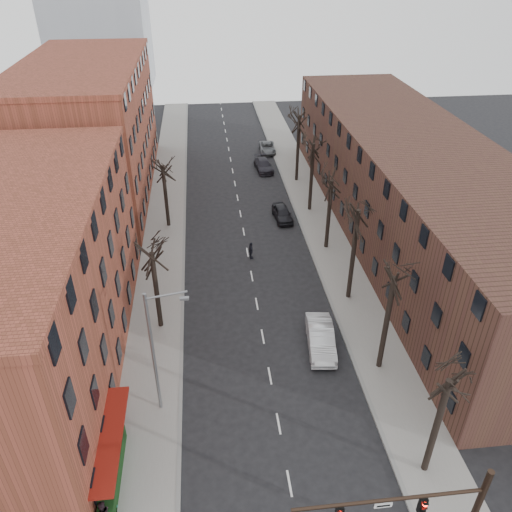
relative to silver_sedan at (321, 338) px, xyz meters
name	(u,v)px	position (x,y,z in m)	size (l,w,h in m)	color
sidewalk_left	(165,221)	(-12.00, 20.58, -0.77)	(4.00, 90.00, 0.15)	gray
sidewalk_right	(315,214)	(4.00, 20.58, -0.77)	(4.00, 90.00, 0.15)	gray
building_left_near	(16,294)	(-20.00, 0.58, 5.15)	(12.00, 26.00, 12.00)	brown
building_left_far	(90,132)	(-20.00, 29.58, 6.15)	(12.00, 28.00, 14.00)	brown
building_right	(411,187)	(12.00, 15.58, 4.15)	(12.00, 50.00, 10.00)	#462B20
awning_left	(118,468)	(-13.40, -8.42, -0.85)	(1.20, 7.00, 0.15)	maroon
hedge	(112,477)	(-13.50, -9.42, -0.20)	(0.80, 6.00, 1.00)	#133713
tree_right_a	(424,470)	(3.60, -10.42, -0.85)	(5.20, 5.20, 10.00)	black
tree_right_b	(378,367)	(3.60, -2.42, -0.85)	(5.20, 5.20, 10.80)	black
tree_right_c	(348,298)	(3.60, 5.58, -0.85)	(5.20, 5.20, 11.60)	black
tree_right_d	(326,248)	(3.60, 13.58, -0.85)	(5.20, 5.20, 10.00)	black
tree_right_e	(309,210)	(3.60, 21.58, -0.85)	(5.20, 5.20, 10.80)	black
tree_right_f	(296,181)	(3.60, 29.58, -0.85)	(5.20, 5.20, 11.60)	black
tree_left_a	(161,326)	(-11.60, 3.58, -0.85)	(5.20, 5.20, 9.50)	black
tree_left_b	(169,226)	(-11.60, 19.58, -0.85)	(5.20, 5.20, 9.50)	black
streetlight	(155,349)	(-11.03, -4.42, 4.16)	(2.45, 0.22, 9.03)	slate
silver_sedan	(321,338)	(0.00, 0.00, 0.00)	(1.79, 5.15, 1.70)	silver
parked_car_near	(282,213)	(0.31, 19.81, -0.13)	(1.69, 4.20, 1.43)	black
parked_car_mid	(263,165)	(-0.03, 33.34, -0.16)	(1.94, 4.77, 1.38)	#22212A
parked_car_far	(267,148)	(1.30, 39.77, -0.21)	(2.12, 4.60, 1.28)	#5A5D62
pedestrian_crossing	(251,251)	(-3.77, 12.49, -0.01)	(0.98, 0.41, 1.67)	black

